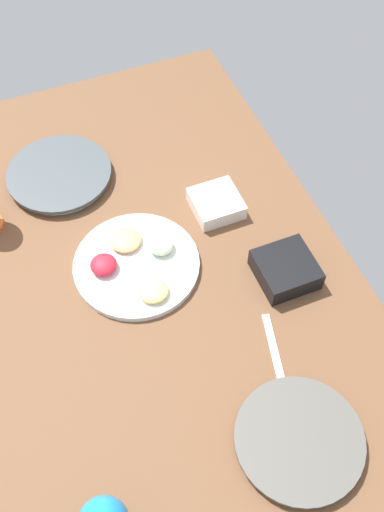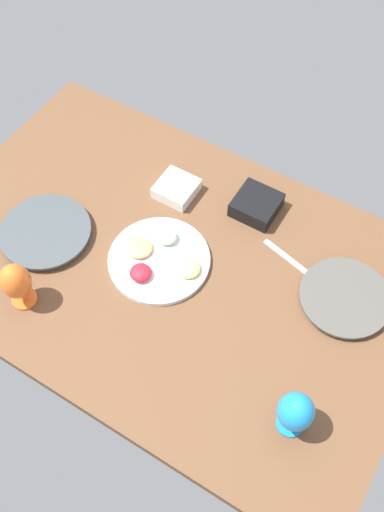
# 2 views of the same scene
# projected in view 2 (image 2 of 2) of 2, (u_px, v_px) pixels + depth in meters

# --- Properties ---
(ground_plane) EXTENTS (1.60, 1.04, 0.04)m
(ground_plane) POSITION_uv_depth(u_px,v_px,m) (169.00, 266.00, 1.82)
(ground_plane) COLOR brown
(dinner_plate_left) EXTENTS (0.28, 0.28, 0.03)m
(dinner_plate_left) POSITION_uv_depth(u_px,v_px,m) (345.00, 298.00, 1.72)
(dinner_plate_left) COLOR silver
(dinner_plate_left) RESTS_ON ground_plane
(dinner_plate_right) EXTENTS (0.30, 0.30, 0.03)m
(dinner_plate_right) POSITION_uv_depth(u_px,v_px,m) (46.00, 232.00, 1.85)
(dinner_plate_right) COLOR silver
(dinner_plate_right) RESTS_ON ground_plane
(fruit_platter) EXTENTS (0.33, 0.33, 0.05)m
(fruit_platter) POSITION_uv_depth(u_px,v_px,m) (159.00, 259.00, 1.80)
(fruit_platter) COLOR silver
(fruit_platter) RESTS_ON ground_plane
(hurricane_glass_orange) EXTENTS (0.09, 0.09, 0.18)m
(hurricane_glass_orange) POSITION_uv_depth(u_px,v_px,m) (16.00, 282.00, 1.65)
(hurricane_glass_orange) COLOR orange
(hurricane_glass_orange) RESTS_ON ground_plane
(hurricane_glass_blue) EXTENTS (0.10, 0.10, 0.17)m
(hurricane_glass_blue) POSITION_uv_depth(u_px,v_px,m) (295.00, 412.00, 1.44)
(hurricane_glass_blue) COLOR #1C86D6
(hurricane_glass_blue) RESTS_ON ground_plane
(square_bowl_black) EXTENTS (0.14, 0.14, 0.06)m
(square_bowl_black) POSITION_uv_depth(u_px,v_px,m) (256.00, 204.00, 1.89)
(square_bowl_black) COLOR black
(square_bowl_black) RESTS_ON ground_plane
(square_bowl_white) EXTENTS (0.13, 0.13, 0.05)m
(square_bowl_white) POSITION_uv_depth(u_px,v_px,m) (177.00, 188.00, 1.94)
(square_bowl_white) COLOR white
(square_bowl_white) RESTS_ON ground_plane
(fork_by_left_plate) EXTENTS (0.18, 0.06, 0.01)m
(fork_by_left_plate) POSITION_uv_depth(u_px,v_px,m) (286.00, 257.00, 1.81)
(fork_by_left_plate) COLOR silver
(fork_by_left_plate) RESTS_ON ground_plane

